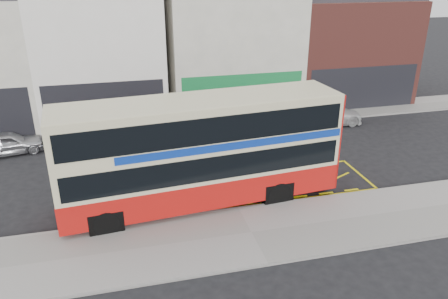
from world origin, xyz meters
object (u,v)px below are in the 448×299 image
object	(u,v)px
car_grey	(168,128)
street_tree_right	(308,54)
car_white	(326,114)
double_decker_bus	(202,151)
bus_stop_post	(149,178)
car_silver	(8,143)

from	to	relation	value
car_grey	street_tree_right	xyz separation A→B (m)	(10.45, 3.61, 3.33)
car_grey	street_tree_right	world-z (taller)	street_tree_right
car_grey	car_white	distance (m)	10.55
double_decker_bus	car_grey	bearing A→B (deg)	88.82
double_decker_bus	car_white	distance (m)	13.05
bus_stop_post	car_white	distance (m)	15.53
double_decker_bus	car_grey	distance (m)	8.18
bus_stop_post	car_grey	xyz separation A→B (m)	(1.86, 9.05, -1.33)
bus_stop_post	street_tree_right	world-z (taller)	street_tree_right
street_tree_right	bus_stop_post	bearing A→B (deg)	-134.20
car_white	street_tree_right	bearing A→B (deg)	3.99
car_grey	street_tree_right	bearing A→B (deg)	-84.06
car_silver	street_tree_right	xyz separation A→B (m)	(19.48, 3.63, 3.39)
car_silver	car_white	bearing A→B (deg)	-101.24
double_decker_bus	bus_stop_post	xyz separation A→B (m)	(-2.38, -1.10, -0.50)
double_decker_bus	car_grey	world-z (taller)	double_decker_bus
bus_stop_post	street_tree_right	bearing A→B (deg)	38.25
double_decker_bus	car_white	world-z (taller)	double_decker_bus
bus_stop_post	double_decker_bus	bearing A→B (deg)	17.19
car_grey	double_decker_bus	bearing A→B (deg)	170.69
bus_stop_post	car_white	xyz separation A→B (m)	(12.40, 9.25, -1.35)
double_decker_bus	car_grey	size ratio (longest dim) A/B	2.83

